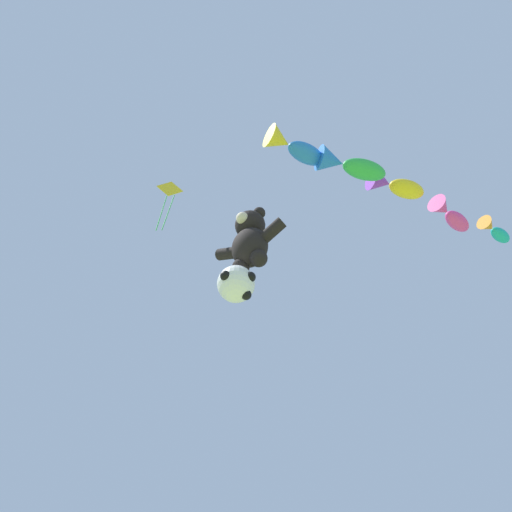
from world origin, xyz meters
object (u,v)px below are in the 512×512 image
fish_kite_cobalt (292,147)px  fish_kite_teal (494,230)px  fish_kite_emerald (348,165)px  fish_kite_magenta (450,215)px  soccer_ball_kite (236,284)px  diamond_kite (169,195)px  teddy_bear_kite (250,240)px  fish_kite_goldfin (394,185)px

fish_kite_cobalt → fish_kite_teal: bearing=59.9°
fish_kite_emerald → fish_kite_magenta: fish_kite_magenta is taller
soccer_ball_kite → diamond_kite: size_ratio=0.41×
fish_kite_teal → fish_kite_emerald: bearing=-118.6°
fish_kite_emerald → diamond_kite: (-5.40, -2.86, -0.79)m
teddy_bear_kite → fish_kite_goldfin: (3.91, 3.41, 3.71)m
soccer_ball_kite → fish_kite_teal: fish_kite_teal is taller
fish_kite_cobalt → fish_kite_magenta: (3.29, 5.88, 0.20)m
fish_kite_teal → diamond_kite: size_ratio=0.60×
fish_kite_cobalt → fish_kite_magenta: size_ratio=1.07×
fish_kite_goldfin → fish_kite_magenta: (1.21, 2.26, -0.20)m
fish_kite_goldfin → fish_kite_magenta: fish_kite_goldfin is taller
fish_kite_emerald → fish_kite_magenta: 4.72m
teddy_bear_kite → fish_kite_teal: 10.37m
soccer_ball_kite → fish_kite_emerald: (3.32, 1.62, 5.08)m
fish_kite_goldfin → soccer_ball_kite: bearing=-139.7°
fish_kite_emerald → fish_kite_magenta: (2.11, 4.22, 0.21)m
teddy_bear_kite → fish_kite_cobalt: bearing=-6.5°
fish_kite_cobalt → diamond_kite: size_ratio=0.79×
teddy_bear_kite → diamond_kite: bearing=-149.4°
fish_kite_goldfin → fish_kite_teal: bearing=59.7°
teddy_bear_kite → fish_kite_cobalt: (1.83, -0.21, 3.31)m
fish_kite_emerald → fish_kite_goldfin: size_ratio=1.11×
fish_kite_magenta → fish_kite_teal: bearing=57.0°
soccer_ball_kite → fish_kite_cobalt: fish_kite_cobalt is taller
fish_kite_cobalt → teddy_bear_kite: bearing=173.5°
soccer_ball_kite → diamond_kite: (-2.08, -1.24, 4.29)m
fish_kite_cobalt → fish_kite_goldfin: 4.19m
fish_kite_magenta → diamond_kite: size_ratio=0.74×
fish_kite_emerald → soccer_ball_kite: bearing=-154.0°
fish_kite_cobalt → fish_kite_emerald: (1.18, 1.66, -0.01)m
fish_kite_cobalt → fish_kite_goldfin: size_ratio=1.02×
diamond_kite → fish_kite_teal: bearing=45.7°
soccer_ball_kite → fish_kite_cobalt: bearing=-1.1°
fish_kite_emerald → diamond_kite: bearing=-152.0°
teddy_bear_kite → soccer_ball_kite: (-0.31, -0.17, -1.78)m
teddy_bear_kite → fish_kite_magenta: size_ratio=1.21×
fish_kite_cobalt → diamond_kite: fish_kite_cobalt is taller
diamond_kite → fish_kite_cobalt: bearing=15.9°
fish_kite_goldfin → fish_kite_magenta: 2.58m
fish_kite_cobalt → fish_kite_teal: fish_kite_teal is taller
diamond_kite → fish_kite_emerald: bearing=28.0°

